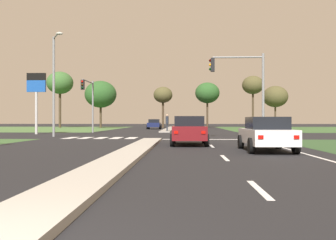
# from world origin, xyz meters

# --- Properties ---
(ground_plane) EXTENTS (200.00, 200.00, 0.00)m
(ground_plane) POSITION_xyz_m (0.00, 30.00, 0.00)
(ground_plane) COLOR black
(grass_verge_far_left) EXTENTS (35.00, 35.00, 0.01)m
(grass_verge_far_left) POSITION_xyz_m (-25.50, 54.50, 0.00)
(grass_verge_far_left) COLOR #476B38
(grass_verge_far_left) RESTS_ON ground
(median_island_near) EXTENTS (1.20, 22.00, 0.14)m
(median_island_near) POSITION_xyz_m (0.00, 11.00, 0.07)
(median_island_near) COLOR #ADA89E
(median_island_near) RESTS_ON ground
(median_island_far) EXTENTS (1.20, 36.00, 0.14)m
(median_island_far) POSITION_xyz_m (0.00, 55.00, 0.07)
(median_island_far) COLOR gray
(median_island_far) RESTS_ON ground
(lane_dash_near) EXTENTS (0.14, 2.00, 0.01)m
(lane_dash_near) POSITION_xyz_m (3.50, 4.28, 0.01)
(lane_dash_near) COLOR silver
(lane_dash_near) RESTS_ON ground
(lane_dash_second) EXTENTS (0.14, 2.00, 0.01)m
(lane_dash_second) POSITION_xyz_m (3.50, 10.28, 0.01)
(lane_dash_second) COLOR silver
(lane_dash_second) RESTS_ON ground
(lane_dash_third) EXTENTS (0.14, 2.00, 0.01)m
(lane_dash_third) POSITION_xyz_m (3.50, 16.28, 0.01)
(lane_dash_third) COLOR silver
(lane_dash_third) RESTS_ON ground
(lane_dash_fourth) EXTENTS (0.14, 2.00, 0.01)m
(lane_dash_fourth) POSITION_xyz_m (3.50, 22.28, 0.01)
(lane_dash_fourth) COLOR silver
(lane_dash_fourth) RESTS_ON ground
(edge_line_right) EXTENTS (0.14, 24.00, 0.01)m
(edge_line_right) POSITION_xyz_m (6.85, 12.00, 0.01)
(edge_line_right) COLOR silver
(edge_line_right) RESTS_ON ground
(stop_bar_near) EXTENTS (6.40, 0.50, 0.01)m
(stop_bar_near) POSITION_xyz_m (3.80, 23.00, 0.01)
(stop_bar_near) COLOR silver
(stop_bar_near) RESTS_ON ground
(crosswalk_bar_near) EXTENTS (0.70, 2.80, 0.01)m
(crosswalk_bar_near) POSITION_xyz_m (-6.40, 24.80, 0.01)
(crosswalk_bar_near) COLOR silver
(crosswalk_bar_near) RESTS_ON ground
(crosswalk_bar_second) EXTENTS (0.70, 2.80, 0.01)m
(crosswalk_bar_second) POSITION_xyz_m (-5.25, 24.80, 0.01)
(crosswalk_bar_second) COLOR silver
(crosswalk_bar_second) RESTS_ON ground
(crosswalk_bar_third) EXTENTS (0.70, 2.80, 0.01)m
(crosswalk_bar_third) POSITION_xyz_m (-4.10, 24.80, 0.01)
(crosswalk_bar_third) COLOR silver
(crosswalk_bar_third) RESTS_ON ground
(crosswalk_bar_fourth) EXTENTS (0.70, 2.80, 0.01)m
(crosswalk_bar_fourth) POSITION_xyz_m (-2.95, 24.80, 0.01)
(crosswalk_bar_fourth) COLOR silver
(crosswalk_bar_fourth) RESTS_ON ground
(crosswalk_bar_fifth) EXTENTS (0.70, 2.80, 0.01)m
(crosswalk_bar_fifth) POSITION_xyz_m (-1.80, 24.80, 0.01)
(crosswalk_bar_fifth) COLOR silver
(crosswalk_bar_fifth) RESTS_ON ground
(car_white_near) EXTENTS (1.97, 4.30, 1.47)m
(car_white_near) POSITION_xyz_m (5.61, 13.33, 0.75)
(car_white_near) COLOR silver
(car_white_near) RESTS_ON ground
(car_navy_second) EXTENTS (2.04, 4.21, 1.47)m
(car_navy_second) POSITION_xyz_m (-2.36, 53.41, 0.76)
(car_navy_second) COLOR #161E47
(car_navy_second) RESTS_ON ground
(car_maroon_third) EXTENTS (1.96, 4.21, 1.54)m
(car_maroon_third) POSITION_xyz_m (2.35, 17.24, 0.79)
(car_maroon_third) COLOR maroon
(car_maroon_third) RESTS_ON ground
(traffic_signal_near_right) EXTENTS (3.86, 0.32, 5.98)m
(traffic_signal_near_right) POSITION_xyz_m (6.29, 23.40, 4.05)
(traffic_signal_near_right) COLOR gray
(traffic_signal_near_right) RESTS_ON ground
(traffic_signal_far_left) EXTENTS (0.32, 4.37, 5.50)m
(traffic_signal_far_left) POSITION_xyz_m (-7.60, 35.02, 3.78)
(traffic_signal_far_left) COLOR gray
(traffic_signal_far_left) RESTS_ON ground
(street_lamp_second) EXTENTS (1.51, 2.25, 8.04)m
(street_lamp_second) POSITION_xyz_m (-8.26, 26.59, 4.58)
(street_lamp_second) COLOR gray
(street_lamp_second) RESTS_ON ground
(pedestrian_at_median) EXTENTS (0.34, 0.34, 1.85)m
(pedestrian_at_median) POSITION_xyz_m (0.24, 38.41, 1.27)
(pedestrian_at_median) COLOR #232833
(pedestrian_at_median) RESTS_ON median_island_far
(fuel_price_totem) EXTENTS (1.80, 0.24, 5.82)m
(fuel_price_totem) POSITION_xyz_m (-11.96, 32.20, 4.25)
(fuel_price_totem) COLOR silver
(fuel_price_totem) RESTS_ON ground
(treeline_near) EXTENTS (4.69, 4.69, 10.02)m
(treeline_near) POSITION_xyz_m (-20.07, 63.34, 7.96)
(treeline_near) COLOR #423323
(treeline_near) RESTS_ON ground
(treeline_second) EXTENTS (5.42, 5.42, 8.08)m
(treeline_second) POSITION_xyz_m (-12.18, 60.94, 5.76)
(treeline_second) COLOR #423323
(treeline_second) RESTS_ON ground
(treeline_third) EXTENTS (3.33, 3.33, 7.22)m
(treeline_third) POSITION_xyz_m (-1.56, 63.02, 5.72)
(treeline_third) COLOR #423323
(treeline_third) RESTS_ON ground
(treeline_fourth) EXTENTS (4.30, 4.30, 7.98)m
(treeline_fourth) POSITION_xyz_m (6.26, 63.46, 6.13)
(treeline_fourth) COLOR #423323
(treeline_fourth) RESTS_ON ground
(treeline_fifth) EXTENTS (4.52, 4.52, 7.51)m
(treeline_fifth) POSITION_xyz_m (18.61, 65.44, 5.57)
(treeline_fifth) COLOR #423323
(treeline_fifth) RESTS_ON ground
(treeline_sixth) EXTENTS (3.65, 3.65, 8.86)m
(treeline_sixth) POSITION_xyz_m (13.83, 61.26, 7.24)
(treeline_sixth) COLOR #423323
(treeline_sixth) RESTS_ON ground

